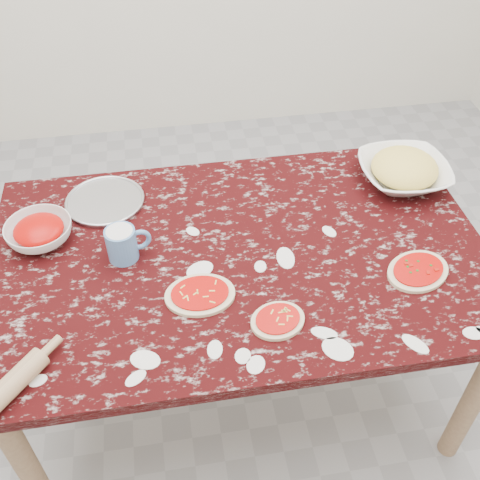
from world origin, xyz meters
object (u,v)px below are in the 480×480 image
at_px(pizza_tray, 105,201).
at_px(sauce_bowl, 40,233).
at_px(flour_mug, 123,243).
at_px(cheese_bowl, 403,173).
at_px(worktable, 240,269).

bearing_deg(pizza_tray, sauce_bowl, -141.50).
xyz_separation_m(sauce_bowl, flour_mug, (0.27, -0.12, 0.02)).
relative_size(pizza_tray, cheese_bowl, 0.84).
height_order(worktable, flour_mug, flour_mug).
relative_size(worktable, sauce_bowl, 7.43).
xyz_separation_m(cheese_bowl, flour_mug, (-1.02, -0.23, 0.02)).
relative_size(cheese_bowl, flour_mug, 2.25).
xyz_separation_m(worktable, cheese_bowl, (0.65, 0.26, 0.12)).
relative_size(worktable, cheese_bowl, 4.98).
bearing_deg(flour_mug, sauce_bowl, 155.70).
bearing_deg(sauce_bowl, pizza_tray, 38.50).
bearing_deg(worktable, cheese_bowl, 22.14).
distance_m(worktable, sauce_bowl, 0.67).
height_order(worktable, cheese_bowl, cheese_bowl).
xyz_separation_m(worktable, flour_mug, (-0.36, 0.04, 0.14)).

